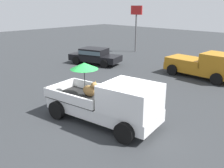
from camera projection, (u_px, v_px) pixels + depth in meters
ground_plane at (102, 120)px, 10.67m from camera, size 80.00×80.00×0.00m
pickup_truck_main at (111, 102)px, 10.13m from camera, size 5.27×2.84×2.41m
pickup_truck_red at (203, 65)px, 16.72m from camera, size 4.87×2.33×1.80m
parked_sedan_near at (95, 55)px, 20.68m from camera, size 4.62×2.91×1.33m
motel_sign at (136, 19)px, 25.42m from camera, size 1.40×0.16×4.74m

